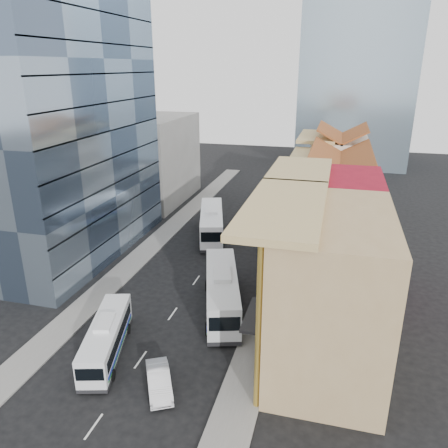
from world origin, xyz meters
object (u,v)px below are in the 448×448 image
(shophouse_tan, at_px, (331,290))
(bus_right, at_px, (222,290))
(sedan_right, at_px, (159,381))
(bus_left_far, at_px, (212,222))
(office_tower, at_px, (62,129))
(bus_left_near, at_px, (106,337))

(shophouse_tan, relative_size, bus_right, 1.12)
(shophouse_tan, bearing_deg, sedan_right, -149.03)
(shophouse_tan, height_order, bus_left_far, shophouse_tan)
(sedan_right, bearing_deg, office_tower, 105.24)
(shophouse_tan, distance_m, bus_right, 11.66)
(shophouse_tan, distance_m, sedan_right, 14.13)
(bus_left_near, bearing_deg, bus_left_far, 72.50)
(shophouse_tan, xyz_separation_m, bus_left_far, (-16.00, 22.77, -3.99))
(bus_left_near, height_order, bus_right, bus_right)
(shophouse_tan, distance_m, office_tower, 35.19)
(shophouse_tan, distance_m, bus_left_far, 28.11)
(office_tower, relative_size, sedan_right, 6.62)
(bus_left_far, distance_m, bus_right, 18.88)
(bus_left_far, bearing_deg, bus_left_near, -107.94)
(sedan_right, bearing_deg, bus_left_near, 125.22)
(bus_right, relative_size, sedan_right, 2.75)
(shophouse_tan, xyz_separation_m, sedan_right, (-11.24, -6.75, -5.25))
(office_tower, height_order, bus_right, office_tower)
(office_tower, distance_m, bus_left_far, 21.69)
(bus_left_near, bearing_deg, shophouse_tan, -2.44)
(office_tower, xyz_separation_m, sedan_right, (19.76, -20.75, -14.25))
(shophouse_tan, height_order, bus_left_near, shophouse_tan)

